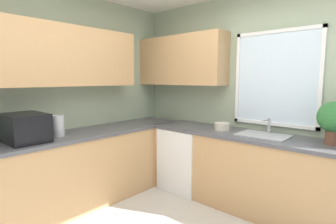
{
  "coord_description": "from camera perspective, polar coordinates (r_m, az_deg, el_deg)",
  "views": [
    {
      "loc": [
        1.29,
        -1.45,
        1.54
      ],
      "look_at": [
        -0.59,
        0.67,
        1.18
      ],
      "focal_mm": 28.1,
      "sensor_mm": 36.0,
      "label": 1
    }
  ],
  "objects": [
    {
      "name": "sink_assembly",
      "position": [
        3.17,
        20.01,
        -4.66
      ],
      "size": [
        0.54,
        0.4,
        0.19
      ],
      "color": "#9EA0A5",
      "rests_on": "counter_run_back"
    },
    {
      "name": "potted_plant",
      "position": [
        3.0,
        32.31,
        -1.26
      ],
      "size": [
        0.3,
        0.3,
        0.42
      ],
      "color": "brown",
      "rests_on": "counter_run_back"
    },
    {
      "name": "bowl",
      "position": [
        3.39,
        11.63,
        -3.06
      ],
      "size": [
        0.19,
        0.19,
        0.09
      ],
      "primitive_type": "cylinder",
      "color": "beige",
      "rests_on": "counter_run_back"
    },
    {
      "name": "kettle",
      "position": [
        3.17,
        -22.67,
        -2.81
      ],
      "size": [
        0.12,
        0.12,
        0.24
      ],
      "primitive_type": "cylinder",
      "color": "#B7B7BC",
      "rests_on": "counter_run_left"
    },
    {
      "name": "room_shell",
      "position": [
        2.89,
        -5.41,
        13.24
      ],
      "size": [
        3.85,
        3.63,
        2.67
      ],
      "color": "#9EAD8E",
      "rests_on": "ground_plane"
    },
    {
      "name": "microwave",
      "position": [
        3.06,
        -28.63,
        -3.0
      ],
      "size": [
        0.48,
        0.36,
        0.29
      ],
      "primitive_type": "cube",
      "color": "black",
      "rests_on": "counter_run_left"
    },
    {
      "name": "dishwasher",
      "position": [
        3.77,
        4.11,
        -9.97
      ],
      "size": [
        0.6,
        0.6,
        0.85
      ],
      "primitive_type": "cube",
      "color": "white",
      "rests_on": "ground_plane"
    },
    {
      "name": "counter_run_back",
      "position": [
        3.27,
        20.4,
        -12.67
      ],
      "size": [
        2.94,
        0.65,
        0.9
      ],
      "color": "tan",
      "rests_on": "ground_plane"
    },
    {
      "name": "counter_run_left",
      "position": [
        3.37,
        -20.76,
        -12.1
      ],
      "size": [
        0.65,
        3.24,
        0.9
      ],
      "color": "tan",
      "rests_on": "ground_plane"
    }
  ]
}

